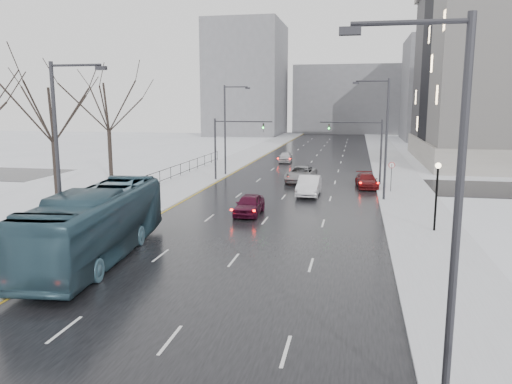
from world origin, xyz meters
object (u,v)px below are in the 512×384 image
Objects in this scene: streetlight_r_mid at (384,133)px; sedan_right_cross at (301,174)px; tree_park_d at (58,203)px; mast_signal_left at (225,142)px; streetlight_l_far at (227,125)px; sedan_center_far at (285,157)px; tree_park_e at (112,184)px; streetlight_l_near at (61,153)px; bus at (97,224)px; no_uturn_sign at (392,168)px; mast_signal_right at (370,144)px; sedan_right_far at (367,181)px; sedan_right_near at (309,186)px; streetlight_r_near at (448,208)px; sedan_center_near at (249,204)px; lamppost_r_mid at (437,187)px.

streetlight_r_mid is 12.63m from sedan_right_cross.
mast_signal_left is (10.47, 14.00, 4.11)m from tree_park_d.
sedan_right_cross is at bearing -20.11° from streetlight_l_far.
streetlight_r_mid is 28.45m from sedan_center_far.
streetlight_l_far is at bearing -111.77° from sedan_center_far.
sedan_right_cross is at bearing 39.01° from tree_park_d.
tree_park_e is 2.08× the size of mast_signal_left.
streetlight_l_near is 4.02m from bus.
mast_signal_left is 17.10m from no_uturn_sign.
sedan_right_cross is at bearing 173.08° from mast_signal_right.
tree_park_d is 27.86m from sedan_right_far.
sedan_center_far is at bearing 103.63° from sedan_right_near.
tree_park_d is 17.90m from streetlight_l_near.
streetlight_l_near is (-16.33, -20.00, 0.00)m from streetlight_r_mid.
mast_signal_left is 27.18m from bus.
mast_signal_left is at bearing 145.20° from sedan_right_near.
streetlight_r_mid reaches higher than bus.
streetlight_r_near is 2.29× the size of sedan_center_near.
no_uturn_sign is 0.64× the size of sedan_center_far.
sedan_center_far is (-11.64, 25.50, -4.86)m from streetlight_r_mid.
sedan_center_far is (-12.67, 21.50, -1.54)m from no_uturn_sign.
streetlight_l_near reaches higher than sedan_center_far.
streetlight_l_far reaches higher than sedan_right_near.
streetlight_r_near is 30.00m from streetlight_r_mid.
tree_park_e is 5.00× the size of no_uturn_sign.
sedan_center_near is (5.53, 11.77, -1.10)m from bus.
bus is at bearing -113.23° from sedan_right_near.
bus is at bearing -153.22° from lamppost_r_mid.
sedan_right_cross is (-6.83, 0.83, -3.28)m from mast_signal_right.
streetlight_l_near is at bearing -118.96° from mast_signal_right.
sedan_right_far is at bearing -63.51° from sedan_center_far.
sedan_center_far is (3.85, 17.50, -3.35)m from mast_signal_left.
sedan_right_near is at bearing 59.70° from bus.
tree_park_e is at bearing 92.29° from tree_park_d.
lamppost_r_mid is at bearing -74.18° from streetlight_r_mid.
mast_signal_right is at bearing 91.27° from streetlight_r_near.
streetlight_r_mid is 13.03m from sedan_center_near.
streetlight_l_near is 2.29× the size of sedan_center_near.
streetlight_r_mid is 25.82m from streetlight_l_near.
sedan_right_cross is 17.14m from sedan_center_far.
lamppost_r_mid is 0.66× the size of mast_signal_left.
streetlight_r_near is 19.15m from streetlight_l_near.
sedan_right_cross is at bearing 102.45° from sedan_right_near.
lamppost_r_mid is 0.75× the size of sedan_right_cross.
streetlight_l_far is 21.01m from sedan_center_near.
sedan_right_near is at bearing 168.07° from streetlight_r_mid.
sedan_right_far is (15.27, 26.47, -4.90)m from streetlight_l_near.
sedan_center_far is (14.73, 21.50, 0.76)m from tree_park_e.
tree_park_e is at bearing 179.44° from sedan_right_far.
sedan_center_near is at bearing -142.78° from streetlight_r_mid.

